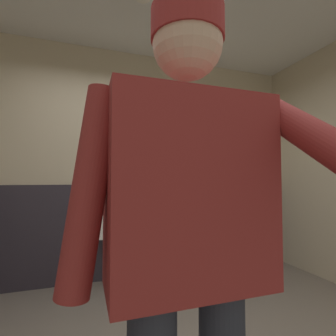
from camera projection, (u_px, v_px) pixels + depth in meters
wall_back at (132, 163)px, 3.17m from camera, size 4.91×0.12×2.79m
wainscot_band_back at (133, 230)px, 3.06m from camera, size 4.31×0.03×1.13m
urinal_left at (113, 215)px, 2.85m from camera, size 0.40×0.34×1.24m
urinal_middle at (175, 212)px, 3.09m from camera, size 0.40×0.34×1.24m
privacy_divider_panel at (147, 200)px, 2.91m from camera, size 0.04×0.40×0.90m
person at (189, 238)px, 0.73m from camera, size 0.69×0.60×1.71m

